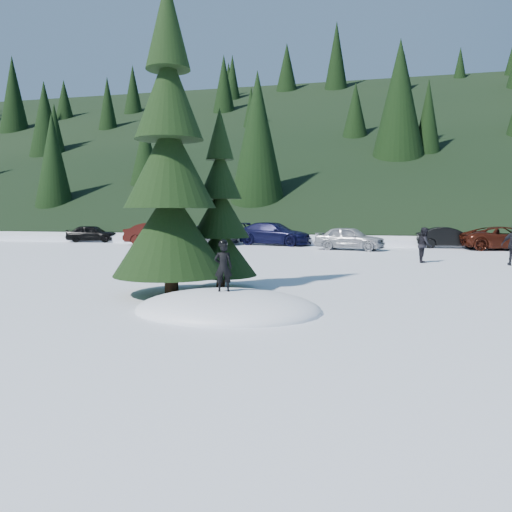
% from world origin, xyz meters
% --- Properties ---
extents(ground, '(200.00, 200.00, 0.00)m').
position_xyz_m(ground, '(0.00, 0.00, 0.00)').
color(ground, white).
rests_on(ground, ground).
extents(snow_mound, '(4.48, 3.52, 0.96)m').
position_xyz_m(snow_mound, '(0.00, 0.00, 0.00)').
color(snow_mound, white).
rests_on(snow_mound, ground).
extents(forest_hillside, '(200.00, 60.00, 25.00)m').
position_xyz_m(forest_hillside, '(0.00, 54.00, 12.50)').
color(forest_hillside, black).
rests_on(forest_hillside, ground).
extents(spruce_tall, '(3.20, 3.20, 8.60)m').
position_xyz_m(spruce_tall, '(-2.20, 1.80, 3.32)').
color(spruce_tall, black).
rests_on(spruce_tall, ground).
extents(spruce_short, '(2.20, 2.20, 5.37)m').
position_xyz_m(spruce_short, '(-1.20, 3.20, 2.10)').
color(spruce_short, black).
rests_on(spruce_short, ground).
extents(child_skier, '(0.47, 0.37, 1.14)m').
position_xyz_m(child_skier, '(-0.07, -0.12, 1.05)').
color(child_skier, black).
rests_on(child_skier, snow_mound).
extents(adult_0, '(0.61, 0.78, 1.60)m').
position_xyz_m(adult_0, '(5.48, 12.61, 0.80)').
color(adult_0, black).
rests_on(adult_0, ground).
extents(car_0, '(3.96, 2.07, 1.29)m').
position_xyz_m(car_0, '(-17.37, 22.27, 0.64)').
color(car_0, black).
rests_on(car_0, ground).
extents(car_1, '(4.83, 2.34, 1.53)m').
position_xyz_m(car_1, '(-11.14, 20.51, 0.76)').
color(car_1, black).
rests_on(car_1, ground).
extents(car_2, '(5.04, 2.82, 1.33)m').
position_xyz_m(car_2, '(-8.14, 21.62, 0.67)').
color(car_2, '#4D5155').
rests_on(car_2, ground).
extents(car_3, '(5.68, 3.38, 1.54)m').
position_xyz_m(car_3, '(-3.49, 22.26, 0.77)').
color(car_3, black).
rests_on(car_3, ground).
extents(car_4, '(4.39, 2.56, 1.41)m').
position_xyz_m(car_4, '(1.79, 19.17, 0.70)').
color(car_4, '#94979C').
rests_on(car_4, ground).
extents(car_5, '(4.02, 1.57, 1.31)m').
position_xyz_m(car_5, '(7.79, 22.25, 0.65)').
color(car_5, black).
rests_on(car_5, ground).
extents(car_6, '(5.31, 3.01, 1.40)m').
position_xyz_m(car_6, '(10.84, 21.36, 0.70)').
color(car_6, '#39130A').
rests_on(car_6, ground).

